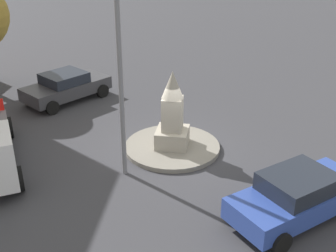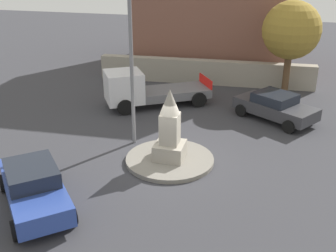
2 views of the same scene
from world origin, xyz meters
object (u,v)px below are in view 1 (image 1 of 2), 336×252
monument (172,116)px  car_blue_parked_left (298,195)px  streetlamp (119,49)px  car_dark_grey_waiting (66,86)px

monument → car_blue_parked_left: monument is taller
streetlamp → car_blue_parked_left: streetlamp is taller
monument → streetlamp: (1.34, 2.00, 3.00)m
streetlamp → car_dark_grey_waiting: (4.42, -6.05, -3.67)m
car_blue_parked_left → car_dark_grey_waiting: bearing=-37.4°
streetlamp → car_dark_grey_waiting: bearing=-53.9°
monument → car_blue_parked_left: 5.58m
streetlamp → car_blue_parked_left: size_ratio=1.65×
car_blue_parked_left → car_dark_grey_waiting: size_ratio=0.99×
streetlamp → car_dark_grey_waiting: size_ratio=1.63×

